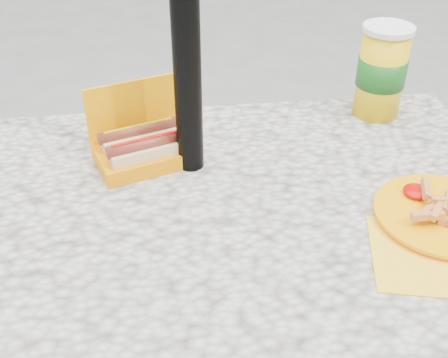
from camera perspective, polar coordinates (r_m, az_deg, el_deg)
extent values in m
cube|color=beige|center=(0.98, -2.59, -4.89)|extent=(1.20, 0.80, 0.05)
cylinder|color=black|center=(1.55, 15.59, -6.86)|extent=(0.07, 0.07, 0.70)
cube|color=#FF9E00|center=(1.10, -8.04, 2.38)|extent=(0.21, 0.17, 0.03)
cube|color=#FF9E00|center=(1.11, -9.32, 7.05)|extent=(0.17, 0.06, 0.12)
cube|color=#F2D48D|center=(1.07, -7.65, 2.52)|extent=(0.15, 0.09, 0.04)
cylinder|color=maroon|center=(1.06, -7.74, 3.55)|extent=(0.16, 0.07, 0.02)
cylinder|color=#B30400|center=(1.05, -7.79, 4.06)|extent=(0.13, 0.05, 0.01)
cube|color=#F2D48D|center=(1.11, -8.57, 3.86)|extent=(0.15, 0.09, 0.04)
cylinder|color=maroon|center=(1.10, -8.67, 4.86)|extent=(0.16, 0.07, 0.02)
cylinder|color=#AF9000|center=(1.10, -8.72, 5.35)|extent=(0.13, 0.05, 0.01)
cube|color=yellow|center=(0.94, 20.13, -7.33)|extent=(0.22, 0.22, 0.00)
cylinder|color=#FF9E00|center=(1.02, 21.27, -3.45)|extent=(0.22, 0.22, 0.01)
cylinder|color=#FF9E00|center=(1.02, 21.32, -3.28)|extent=(0.23, 0.23, 0.01)
cube|color=orange|center=(0.97, 19.99, -3.54)|extent=(0.05, 0.01, 0.01)
cube|color=orange|center=(0.99, 21.04, -3.52)|extent=(0.04, 0.05, 0.01)
cube|color=orange|center=(0.98, 20.88, -2.96)|extent=(0.05, 0.05, 0.01)
cube|color=orange|center=(1.01, 21.78, -2.11)|extent=(0.06, 0.03, 0.01)
cube|color=orange|center=(1.01, 21.27, -2.75)|extent=(0.06, 0.02, 0.01)
cube|color=orange|center=(1.00, 21.19, -2.44)|extent=(0.05, 0.05, 0.01)
cube|color=orange|center=(1.03, 19.84, -0.95)|extent=(0.03, 0.06, 0.01)
cube|color=orange|center=(0.98, 19.79, -3.21)|extent=(0.05, 0.04, 0.01)
cube|color=orange|center=(1.00, 21.36, -3.32)|extent=(0.04, 0.05, 0.01)
cube|color=orange|center=(1.00, 21.82, -2.09)|extent=(0.06, 0.02, 0.01)
cube|color=orange|center=(1.01, 21.46, -2.66)|extent=(0.05, 0.04, 0.01)
ellipsoid|color=#B30400|center=(1.04, 19.00, -1.19)|extent=(0.05, 0.05, 0.01)
cylinder|color=yellow|center=(1.28, 15.67, 10.24)|extent=(0.10, 0.10, 0.19)
cylinder|color=#165917|center=(1.28, 15.71, 10.47)|extent=(0.11, 0.11, 0.06)
cylinder|color=white|center=(1.24, 16.41, 14.45)|extent=(0.11, 0.11, 0.01)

